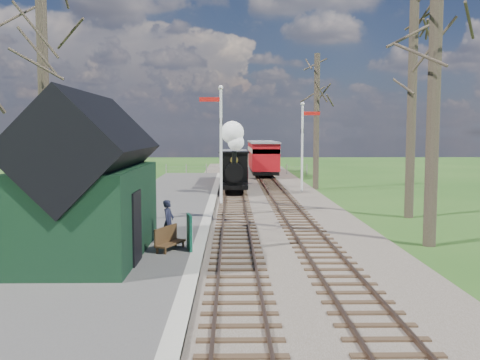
{
  "coord_description": "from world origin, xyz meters",
  "views": [
    {
      "loc": [
        -0.16,
        -11.62,
        3.81
      ],
      "look_at": [
        0.24,
        13.19,
        1.6
      ],
      "focal_mm": 40.0,
      "sensor_mm": 36.0,
      "label": 1
    }
  ],
  "objects_px": {
    "semaphore_far": "(303,140)",
    "coach": "(234,165)",
    "semaphore_near": "(220,136)",
    "sign_board": "(190,232)",
    "locomotive": "(234,163)",
    "person": "(168,221)",
    "red_carriage_a": "(264,158)",
    "bench": "(168,239)",
    "station_shed": "(90,185)",
    "red_carriage_b": "(261,155)"
  },
  "relations": [
    {
      "from": "semaphore_far",
      "to": "sign_board",
      "type": "relative_size",
      "value": 5.18
    },
    {
      "from": "sign_board",
      "to": "semaphore_far",
      "type": "bearing_deg",
      "value": 71.46
    },
    {
      "from": "semaphore_far",
      "to": "bench",
      "type": "height_order",
      "value": "semaphore_far"
    },
    {
      "from": "semaphore_near",
      "to": "semaphore_far",
      "type": "height_order",
      "value": "semaphore_near"
    },
    {
      "from": "station_shed",
      "to": "sign_board",
      "type": "relative_size",
      "value": 5.7
    },
    {
      "from": "semaphore_far",
      "to": "coach",
      "type": "height_order",
      "value": "semaphore_far"
    },
    {
      "from": "locomotive",
      "to": "red_carriage_b",
      "type": "xyz_separation_m",
      "value": [
        2.61,
        17.93,
        -0.32
      ]
    },
    {
      "from": "person",
      "to": "locomotive",
      "type": "bearing_deg",
      "value": 7.93
    },
    {
      "from": "semaphore_far",
      "to": "bench",
      "type": "relative_size",
      "value": 4.34
    },
    {
      "from": "coach",
      "to": "red_carriage_b",
      "type": "bearing_deg",
      "value": 77.65
    },
    {
      "from": "red_carriage_a",
      "to": "station_shed",
      "type": "bearing_deg",
      "value": -103.26
    },
    {
      "from": "locomotive",
      "to": "coach",
      "type": "relative_size",
      "value": 0.63
    },
    {
      "from": "semaphore_near",
      "to": "coach",
      "type": "height_order",
      "value": "semaphore_near"
    },
    {
      "from": "red_carriage_a",
      "to": "red_carriage_b",
      "type": "xyz_separation_m",
      "value": [
        0.0,
        5.5,
        0.0
      ]
    },
    {
      "from": "red_carriage_b",
      "to": "sign_board",
      "type": "bearing_deg",
      "value": -96.77
    },
    {
      "from": "station_shed",
      "to": "semaphore_far",
      "type": "relative_size",
      "value": 1.1
    },
    {
      "from": "red_carriage_b",
      "to": "coach",
      "type": "bearing_deg",
      "value": -102.35
    },
    {
      "from": "station_shed",
      "to": "bench",
      "type": "relative_size",
      "value": 4.78
    },
    {
      "from": "locomotive",
      "to": "person",
      "type": "xyz_separation_m",
      "value": [
        -2.22,
        -15.11,
        -1.07
      ]
    },
    {
      "from": "semaphore_far",
      "to": "coach",
      "type": "xyz_separation_m",
      "value": [
        -4.37,
        4.89,
        -1.9
      ]
    },
    {
      "from": "station_shed",
      "to": "red_carriage_a",
      "type": "relative_size",
      "value": 1.09
    },
    {
      "from": "coach",
      "to": "sign_board",
      "type": "bearing_deg",
      "value": -93.73
    },
    {
      "from": "semaphore_far",
      "to": "person",
      "type": "height_order",
      "value": "semaphore_far"
    },
    {
      "from": "locomotive",
      "to": "coach",
      "type": "xyz_separation_m",
      "value": [
        0.01,
        6.06,
        -0.53
      ]
    },
    {
      "from": "red_carriage_a",
      "to": "person",
      "type": "distance_m",
      "value": 27.98
    },
    {
      "from": "semaphore_near",
      "to": "coach",
      "type": "xyz_separation_m",
      "value": [
        0.77,
        10.89,
        -2.17
      ]
    },
    {
      "from": "red_carriage_b",
      "to": "bench",
      "type": "relative_size",
      "value": 4.37
    },
    {
      "from": "station_shed",
      "to": "semaphore_far",
      "type": "distance_m",
      "value": 20.01
    },
    {
      "from": "locomotive",
      "to": "red_carriage_b",
      "type": "relative_size",
      "value": 0.74
    },
    {
      "from": "red_carriage_a",
      "to": "locomotive",
      "type": "bearing_deg",
      "value": -101.86
    },
    {
      "from": "locomotive",
      "to": "sign_board",
      "type": "height_order",
      "value": "locomotive"
    },
    {
      "from": "station_shed",
      "to": "coach",
      "type": "xyz_separation_m",
      "value": [
        4.3,
        22.89,
        -0.81
      ]
    },
    {
      "from": "red_carriage_a",
      "to": "bench",
      "type": "distance_m",
      "value": 29.05
    },
    {
      "from": "locomotive",
      "to": "red_carriage_a",
      "type": "relative_size",
      "value": 0.74
    },
    {
      "from": "bench",
      "to": "sign_board",
      "type": "bearing_deg",
      "value": 0.53
    },
    {
      "from": "locomotive",
      "to": "red_carriage_b",
      "type": "height_order",
      "value": "locomotive"
    },
    {
      "from": "station_shed",
      "to": "semaphore_far",
      "type": "bearing_deg",
      "value": 64.28
    },
    {
      "from": "bench",
      "to": "red_carriage_b",
      "type": "bearing_deg",
      "value": 82.13
    },
    {
      "from": "coach",
      "to": "station_shed",
      "type": "bearing_deg",
      "value": -100.63
    },
    {
      "from": "sign_board",
      "to": "bench",
      "type": "xyz_separation_m",
      "value": [
        -0.67,
        -0.01,
        -0.21
      ]
    },
    {
      "from": "semaphore_near",
      "to": "sign_board",
      "type": "relative_size",
      "value": 5.63
    },
    {
      "from": "station_shed",
      "to": "person",
      "type": "distance_m",
      "value": 3.01
    },
    {
      "from": "locomotive",
      "to": "coach",
      "type": "distance_m",
      "value": 6.08
    },
    {
      "from": "bench",
      "to": "station_shed",
      "type": "bearing_deg",
      "value": -164.01
    },
    {
      "from": "semaphore_near",
      "to": "red_carriage_b",
      "type": "bearing_deg",
      "value": 81.58
    },
    {
      "from": "sign_board",
      "to": "person",
      "type": "height_order",
      "value": "person"
    },
    {
      "from": "red_carriage_a",
      "to": "sign_board",
      "type": "bearing_deg",
      "value": -98.05
    },
    {
      "from": "person",
      "to": "semaphore_near",
      "type": "bearing_deg",
      "value": 8.19
    },
    {
      "from": "semaphore_far",
      "to": "station_shed",
      "type": "bearing_deg",
      "value": -115.72
    },
    {
      "from": "locomotive",
      "to": "bench",
      "type": "height_order",
      "value": "locomotive"
    }
  ]
}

